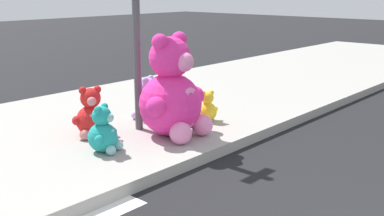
{
  "coord_description": "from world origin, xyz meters",
  "views": [
    {
      "loc": [
        -3.44,
        -0.6,
        2.17
      ],
      "look_at": [
        1.27,
        3.6,
        0.55
      ],
      "focal_mm": 43.94,
      "sensor_mm": 36.0,
      "label": 1
    }
  ],
  "objects_px": {
    "plush_pink_large": "(173,96)",
    "plush_red": "(92,116)",
    "plush_lavender": "(147,102)",
    "plush_yellow": "(207,109)",
    "plush_teal": "(104,133)",
    "sign_pole": "(136,12)"
  },
  "relations": [
    {
      "from": "plush_pink_large",
      "to": "plush_red",
      "type": "distance_m",
      "value": 1.17
    },
    {
      "from": "plush_lavender",
      "to": "plush_yellow",
      "type": "xyz_separation_m",
      "value": [
        0.51,
        -0.8,
        -0.08
      ]
    },
    {
      "from": "plush_red",
      "to": "plush_lavender",
      "type": "relative_size",
      "value": 1.04
    },
    {
      "from": "plush_lavender",
      "to": "plush_teal",
      "type": "distance_m",
      "value": 1.63
    },
    {
      "from": "plush_red",
      "to": "plush_teal",
      "type": "height_order",
      "value": "plush_red"
    },
    {
      "from": "sign_pole",
      "to": "plush_yellow",
      "type": "relative_size",
      "value": 6.54
    },
    {
      "from": "sign_pole",
      "to": "plush_teal",
      "type": "relative_size",
      "value": 5.2
    },
    {
      "from": "plush_pink_large",
      "to": "plush_red",
      "type": "height_order",
      "value": "plush_pink_large"
    },
    {
      "from": "plush_red",
      "to": "plush_teal",
      "type": "xyz_separation_m",
      "value": [
        -0.3,
        -0.65,
        -0.04
      ]
    },
    {
      "from": "plush_pink_large",
      "to": "plush_teal",
      "type": "relative_size",
      "value": 2.34
    },
    {
      "from": "plush_yellow",
      "to": "plush_red",
      "type": "bearing_deg",
      "value": 156.87
    },
    {
      "from": "plush_red",
      "to": "plush_yellow",
      "type": "relative_size",
      "value": 1.44
    },
    {
      "from": "sign_pole",
      "to": "plush_teal",
      "type": "height_order",
      "value": "sign_pole"
    },
    {
      "from": "sign_pole",
      "to": "plush_red",
      "type": "xyz_separation_m",
      "value": [
        -0.67,
        0.24,
        -1.42
      ]
    },
    {
      "from": "plush_yellow",
      "to": "plush_teal",
      "type": "bearing_deg",
      "value": 178.46
    },
    {
      "from": "sign_pole",
      "to": "plush_pink_large",
      "type": "bearing_deg",
      "value": -79.99
    },
    {
      "from": "sign_pole",
      "to": "plush_red",
      "type": "height_order",
      "value": "sign_pole"
    },
    {
      "from": "plush_yellow",
      "to": "plush_teal",
      "type": "distance_m",
      "value": 1.96
    },
    {
      "from": "plush_red",
      "to": "plush_teal",
      "type": "bearing_deg",
      "value": -114.68
    },
    {
      "from": "sign_pole",
      "to": "plush_red",
      "type": "relative_size",
      "value": 4.53
    },
    {
      "from": "sign_pole",
      "to": "plush_yellow",
      "type": "height_order",
      "value": "sign_pole"
    },
    {
      "from": "plush_lavender",
      "to": "plush_teal",
      "type": "height_order",
      "value": "plush_lavender"
    }
  ]
}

